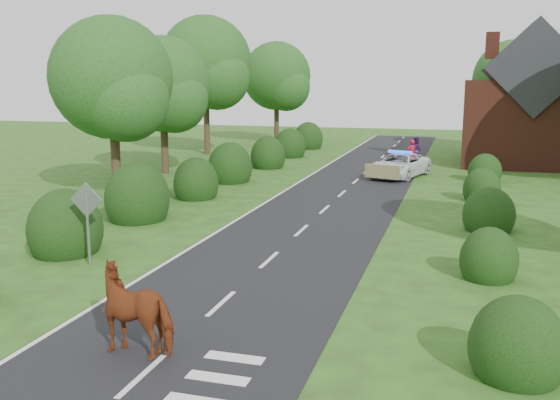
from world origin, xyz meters
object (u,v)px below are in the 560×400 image
(road_sign, at_px, (87,211))
(pedestrian_red, at_px, (411,154))
(police_van, at_px, (400,165))
(pedestrian_purple, at_px, (415,150))
(cow, at_px, (139,315))

(road_sign, relative_size, pedestrian_red, 1.43)
(road_sign, bearing_deg, pedestrian_red, 73.22)
(police_van, bearing_deg, pedestrian_purple, 102.68)
(cow, distance_m, police_van, 25.41)
(road_sign, height_order, cow, road_sign)
(police_van, distance_m, pedestrian_red, 4.39)
(cow, xyz_separation_m, police_van, (2.75, 25.26, -0.07))
(road_sign, distance_m, cow, 6.66)
(pedestrian_red, bearing_deg, cow, 45.12)
(pedestrian_purple, bearing_deg, police_van, 100.70)
(cow, xyz_separation_m, pedestrian_red, (3.06, 29.64, 0.13))
(pedestrian_purple, bearing_deg, road_sign, 88.65)
(cow, xyz_separation_m, pedestrian_purple, (3.17, 31.52, 0.15))
(pedestrian_red, bearing_deg, pedestrian_purple, -132.28)
(pedestrian_purple, bearing_deg, cow, 98.78)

